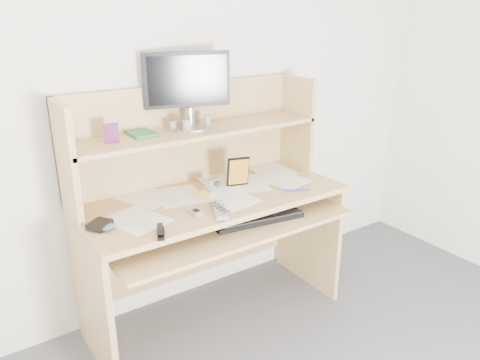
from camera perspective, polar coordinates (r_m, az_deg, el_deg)
back_wall at (r=2.60m, az=-7.19°, el=10.57°), size 3.60×0.04×2.50m
desk at (r=2.55m, az=-4.17°, el=-2.54°), size 1.40×0.70×1.30m
paper_clutter at (r=2.46m, az=-3.26°, el=-1.90°), size 1.32×0.54×0.01m
keyboard at (r=2.43m, az=1.96°, el=-4.48°), size 0.50×0.24×0.03m
tv_remote at (r=2.26m, az=-2.52°, el=-3.67°), size 0.13×0.21×0.02m
flip_phone at (r=2.25m, az=-5.50°, el=-3.78°), size 0.05×0.09×0.02m
stapler at (r=2.07m, az=-9.64°, el=-6.12°), size 0.07×0.12×0.03m
wallet at (r=2.20m, az=-16.75°, el=-5.22°), size 0.13×0.12×0.03m
sticky_note_pad at (r=2.47m, az=-4.54°, el=-1.81°), size 0.09×0.09×0.01m
digital_camera at (r=2.54m, az=-3.45°, el=-0.46°), size 0.09×0.06×0.05m
game_case at (r=2.55m, az=-0.26°, el=1.03°), size 0.12×0.05×0.17m
blue_pen at (r=2.53m, az=6.91°, el=-1.20°), size 0.13×0.08×0.01m
card_box at (r=2.29m, az=-15.40°, el=5.52°), size 0.07×0.03×0.09m
shelf_book at (r=2.40m, az=-11.91°, el=5.56°), size 0.12×0.16×0.02m
chip_stack_a at (r=2.46m, az=-8.19°, el=6.58°), size 0.05×0.05×0.05m
chip_stack_b at (r=2.41m, az=-6.52°, el=6.58°), size 0.05×0.05×0.07m
chip_stack_c at (r=2.46m, az=-6.54°, el=6.66°), size 0.05×0.05×0.05m
chip_stack_d at (r=2.52m, az=-4.03°, el=7.19°), size 0.04×0.04×0.06m
monitor at (r=2.49m, az=-6.39°, el=11.11°), size 0.45×0.23×0.39m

